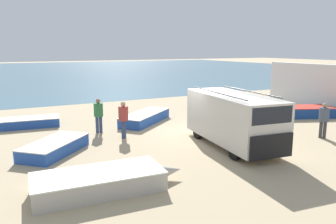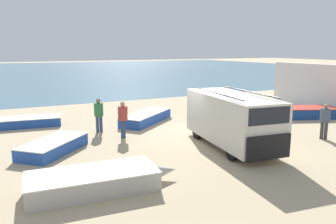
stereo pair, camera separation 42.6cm
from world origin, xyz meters
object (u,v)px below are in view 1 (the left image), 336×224
(fishing_rowboat_0, at_px, (26,123))
(fisherman_3, at_px, (98,112))
(fishing_rowboat_4, at_px, (103,181))
(fishing_rowboat_5, at_px, (56,146))
(fishing_rowboat_1, at_px, (295,112))
(fisherman_0, at_px, (324,117))
(parked_van, at_px, (233,118))
(fishing_rowboat_3, at_px, (146,117))
(fisherman_1, at_px, (241,100))
(fisherman_2, at_px, (123,116))
(fishing_rowboat_2, at_px, (231,103))

(fishing_rowboat_0, bearing_deg, fisherman_3, 142.90)
(fishing_rowboat_4, distance_m, fishing_rowboat_5, 4.52)
(fishing_rowboat_1, bearing_deg, fisherman_0, 78.38)
(fisherman_0, bearing_deg, parked_van, 126.61)
(fishing_rowboat_5, bearing_deg, fisherman_0, -63.75)
(fishing_rowboat_3, height_order, fisherman_0, fisherman_0)
(fishing_rowboat_5, bearing_deg, fisherman_1, -35.89)
(fisherman_1, distance_m, fisherman_3, 8.95)
(fishing_rowboat_0, distance_m, fishing_rowboat_4, 9.95)
(fishing_rowboat_4, height_order, fisherman_0, fisherman_0)
(fisherman_2, bearing_deg, fisherman_1, 49.30)
(fishing_rowboat_3, bearing_deg, fishing_rowboat_0, 124.05)
(parked_van, xyz_separation_m, fishing_rowboat_4, (-6.32, -1.86, -0.95))
(fisherman_0, xyz_separation_m, fisherman_1, (-0.19, 5.74, 0.02))
(fishing_rowboat_1, bearing_deg, fishing_rowboat_5, 24.99)
(fishing_rowboat_4, bearing_deg, fishing_rowboat_2, 41.40)
(fishing_rowboat_1, bearing_deg, fishing_rowboat_3, 4.12)
(fishing_rowboat_3, height_order, fisherman_1, fisherman_1)
(parked_van, bearing_deg, fisherman_3, -130.85)
(parked_van, relative_size, fishing_rowboat_3, 1.28)
(fishing_rowboat_0, bearing_deg, fisherman_2, 137.27)
(fishing_rowboat_2, relative_size, fishing_rowboat_5, 1.23)
(fishing_rowboat_0, relative_size, fishing_rowboat_4, 0.85)
(fishing_rowboat_5, distance_m, fisherman_3, 3.50)
(fishing_rowboat_1, xyz_separation_m, fishing_rowboat_2, (-1.44, 4.50, 0.01))
(fishing_rowboat_0, relative_size, fishing_rowboat_3, 0.93)
(fishing_rowboat_5, bearing_deg, fishing_rowboat_0, 51.13)
(fishing_rowboat_0, relative_size, fisherman_3, 2.30)
(fishing_rowboat_4, relative_size, fisherman_1, 2.73)
(fishing_rowboat_5, xyz_separation_m, fisherman_2, (3.23, 0.82, 0.79))
(fishing_rowboat_3, relative_size, fishing_rowboat_5, 1.29)
(fisherman_0, bearing_deg, fishing_rowboat_0, 102.39)
(fishing_rowboat_2, distance_m, fisherman_2, 10.68)
(parked_van, height_order, fisherman_1, parked_van)
(fishing_rowboat_0, bearing_deg, fisherman_0, 150.32)
(fishing_rowboat_2, bearing_deg, fisherman_0, 85.11)
(fishing_rowboat_4, distance_m, fisherman_1, 12.67)
(fisherman_2, bearing_deg, fisherman_3, 156.38)
(fishing_rowboat_3, distance_m, fishing_rowboat_4, 9.42)
(fisherman_3, bearing_deg, fishing_rowboat_4, -0.48)
(fishing_rowboat_2, bearing_deg, fishing_rowboat_1, 111.99)
(fishing_rowboat_2, distance_m, fisherman_0, 8.78)
(fishing_rowboat_1, height_order, fisherman_3, fisherman_3)
(fishing_rowboat_1, distance_m, fishing_rowboat_5, 14.45)
(fishing_rowboat_2, relative_size, fisherman_2, 2.35)
(fishing_rowboat_4, bearing_deg, fishing_rowboat_1, 23.80)
(fishing_rowboat_1, bearing_deg, parked_van, 45.79)
(parked_van, distance_m, fisherman_2, 5.08)
(fishing_rowboat_5, distance_m, fisherman_1, 11.64)
(fisherman_3, bearing_deg, fishing_rowboat_0, -118.98)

